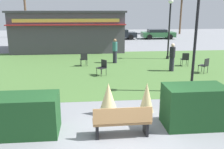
{
  "coord_description": "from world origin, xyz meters",
  "views": [
    {
      "loc": [
        -0.9,
        -6.19,
        3.63
      ],
      "look_at": [
        0.0,
        3.36,
        1.09
      ],
      "focal_mm": 39.41,
      "sensor_mm": 36.0,
      "label": 1
    }
  ],
  "objects_px": {
    "cafe_chair_west": "(185,58)",
    "lamppost_mid": "(196,30)",
    "cafe_chair_north": "(103,66)",
    "cafe_chair_center": "(205,64)",
    "lamppost_far": "(170,22)",
    "cafe_chair_east": "(84,58)",
    "parked_car_east_slot": "(158,34)",
    "person_strolling": "(115,51)",
    "park_bench": "(122,121)",
    "person_standing": "(172,57)",
    "parked_car_center_slot": "(119,34)",
    "food_kiosk": "(69,30)",
    "parked_car_west_slot": "(75,34)"
  },
  "relations": [
    {
      "from": "park_bench",
      "to": "cafe_chair_center",
      "type": "distance_m",
      "value": 9.03
    },
    {
      "from": "parked_car_center_slot",
      "to": "cafe_chair_west",
      "type": "bearing_deg",
      "value": -81.07
    },
    {
      "from": "parked_car_east_slot",
      "to": "food_kiosk",
      "type": "bearing_deg",
      "value": -142.94
    },
    {
      "from": "person_standing",
      "to": "cafe_chair_west",
      "type": "bearing_deg",
      "value": 128.37
    },
    {
      "from": "lamppost_mid",
      "to": "food_kiosk",
      "type": "distance_m",
      "value": 14.24
    },
    {
      "from": "cafe_chair_north",
      "to": "lamppost_far",
      "type": "bearing_deg",
      "value": 40.24
    },
    {
      "from": "park_bench",
      "to": "cafe_chair_east",
      "type": "height_order",
      "value": "park_bench"
    },
    {
      "from": "cafe_chair_north",
      "to": "cafe_chair_center",
      "type": "bearing_deg",
      "value": -0.69
    },
    {
      "from": "cafe_chair_east",
      "to": "parked_car_west_slot",
      "type": "relative_size",
      "value": 0.2
    },
    {
      "from": "cafe_chair_west",
      "to": "cafe_chair_center",
      "type": "distance_m",
      "value": 1.96
    },
    {
      "from": "food_kiosk",
      "to": "parked_car_west_slot",
      "type": "bearing_deg",
      "value": 89.87
    },
    {
      "from": "cafe_chair_west",
      "to": "lamppost_mid",
      "type": "bearing_deg",
      "value": -108.31
    },
    {
      "from": "lamppost_mid",
      "to": "cafe_chair_east",
      "type": "height_order",
      "value": "lamppost_mid"
    },
    {
      "from": "person_strolling",
      "to": "parked_car_east_slot",
      "type": "relative_size",
      "value": 0.4
    },
    {
      "from": "lamppost_far",
      "to": "cafe_chair_center",
      "type": "relative_size",
      "value": 4.95
    },
    {
      "from": "lamppost_far",
      "to": "person_standing",
      "type": "height_order",
      "value": "lamppost_far"
    },
    {
      "from": "food_kiosk",
      "to": "person_standing",
      "type": "relative_size",
      "value": 5.83
    },
    {
      "from": "cafe_chair_east",
      "to": "person_standing",
      "type": "relative_size",
      "value": 0.53
    },
    {
      "from": "cafe_chair_east",
      "to": "person_strolling",
      "type": "height_order",
      "value": "person_strolling"
    },
    {
      "from": "lamppost_far",
      "to": "parked_car_center_slot",
      "type": "relative_size",
      "value": 1.03
    },
    {
      "from": "parked_car_center_slot",
      "to": "lamppost_far",
      "type": "bearing_deg",
      "value": -80.81
    },
    {
      "from": "food_kiosk",
      "to": "cafe_chair_west",
      "type": "bearing_deg",
      "value": -43.6
    },
    {
      "from": "person_strolling",
      "to": "parked_car_east_slot",
      "type": "distance_m",
      "value": 15.83
    },
    {
      "from": "cafe_chair_east",
      "to": "parked_car_center_slot",
      "type": "xyz_separation_m",
      "value": [
        4.18,
        14.99,
        0.12
      ]
    },
    {
      "from": "lamppost_far",
      "to": "cafe_chair_east",
      "type": "xyz_separation_m",
      "value": [
        -6.29,
        -1.93,
        -2.23
      ]
    },
    {
      "from": "cafe_chair_west",
      "to": "cafe_chair_center",
      "type": "height_order",
      "value": "same"
    },
    {
      "from": "lamppost_mid",
      "to": "parked_car_center_slot",
      "type": "bearing_deg",
      "value": 92.15
    },
    {
      "from": "cafe_chair_center",
      "to": "parked_car_west_slot",
      "type": "bearing_deg",
      "value": 115.72
    },
    {
      "from": "lamppost_far",
      "to": "cafe_chair_center",
      "type": "xyz_separation_m",
      "value": [
        0.78,
        -4.47,
        -2.23
      ]
    },
    {
      "from": "lamppost_far",
      "to": "cafe_chair_north",
      "type": "distance_m",
      "value": 7.16
    },
    {
      "from": "cafe_chair_east",
      "to": "lamppost_mid",
      "type": "bearing_deg",
      "value": -48.97
    },
    {
      "from": "parked_car_west_slot",
      "to": "cafe_chair_west",
      "type": "bearing_deg",
      "value": -62.86
    },
    {
      "from": "lamppost_mid",
      "to": "cafe_chair_west",
      "type": "bearing_deg",
      "value": 71.69
    },
    {
      "from": "cafe_chair_west",
      "to": "parked_car_center_slot",
      "type": "height_order",
      "value": "parked_car_center_slot"
    },
    {
      "from": "cafe_chair_center",
      "to": "food_kiosk",
      "type": "bearing_deg",
      "value": 131.52
    },
    {
      "from": "parked_car_east_slot",
      "to": "cafe_chair_center",
      "type": "bearing_deg",
      "value": -96.85
    },
    {
      "from": "park_bench",
      "to": "cafe_chair_center",
      "type": "height_order",
      "value": "park_bench"
    },
    {
      "from": "park_bench",
      "to": "person_standing",
      "type": "relative_size",
      "value": 1.01
    },
    {
      "from": "parked_car_center_slot",
      "to": "parked_car_east_slot",
      "type": "distance_m",
      "value": 5.0
    },
    {
      "from": "lamppost_mid",
      "to": "parked_car_west_slot",
      "type": "distance_m",
      "value": 21.73
    },
    {
      "from": "park_bench",
      "to": "person_standing",
      "type": "xyz_separation_m",
      "value": [
        4.06,
        7.63,
        0.38
      ]
    },
    {
      "from": "cafe_chair_north",
      "to": "parked_car_west_slot",
      "type": "relative_size",
      "value": 0.2
    },
    {
      "from": "cafe_chair_east",
      "to": "cafe_chair_north",
      "type": "distance_m",
      "value": 2.7
    },
    {
      "from": "cafe_chair_center",
      "to": "cafe_chair_east",
      "type": "bearing_deg",
      "value": 160.24
    },
    {
      "from": "cafe_chair_west",
      "to": "lamppost_far",
      "type": "bearing_deg",
      "value": 97.6
    },
    {
      "from": "cafe_chair_west",
      "to": "person_standing",
      "type": "height_order",
      "value": "person_standing"
    },
    {
      "from": "cafe_chair_east",
      "to": "cafe_chair_center",
      "type": "relative_size",
      "value": 1.0
    },
    {
      "from": "person_strolling",
      "to": "parked_car_center_slot",
      "type": "distance_m",
      "value": 14.32
    },
    {
      "from": "parked_car_east_slot",
      "to": "person_strolling",
      "type": "bearing_deg",
      "value": -116.38
    },
    {
      "from": "park_bench",
      "to": "lamppost_mid",
      "type": "relative_size",
      "value": 0.39
    }
  ]
}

